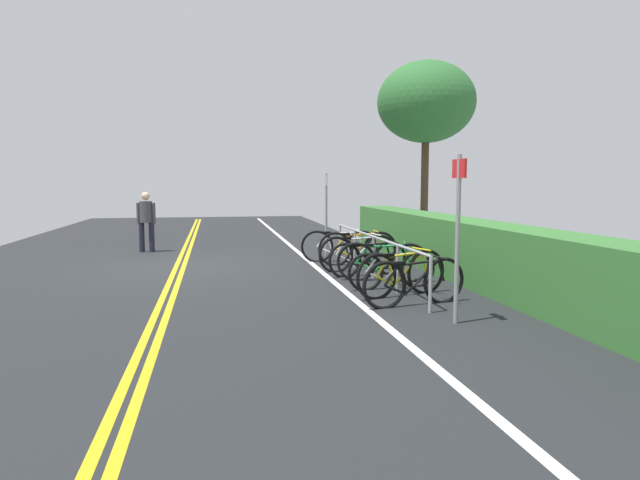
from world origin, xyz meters
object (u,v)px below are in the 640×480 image
at_px(bicycle_0, 339,246).
at_px(bicycle_3, 368,259).
at_px(bike_rack, 373,247).
at_px(sign_post_near, 326,206).
at_px(pedestrian, 146,218).
at_px(bicycle_2, 358,253).
at_px(bicycle_6, 402,273).
at_px(tree_near_left, 426,103).
at_px(bicycle_7, 415,282).
at_px(bicycle_1, 358,248).
at_px(bicycle_5, 392,270).
at_px(sign_post_far, 458,222).
at_px(bicycle_4, 383,262).

xyz_separation_m(bicycle_0, bicycle_3, (1.96, 0.13, -0.03)).
distance_m(bike_rack, sign_post_near, 3.46).
xyz_separation_m(bicycle_3, pedestrian, (-4.63, -4.68, 0.56)).
distance_m(bicycle_2, bicycle_6, 2.63).
relative_size(pedestrian, tree_near_left, 0.30).
relative_size(bicycle_6, pedestrian, 1.07).
distance_m(bike_rack, bicycle_7, 2.38).
bearing_deg(bicycle_6, pedestrian, -144.71).
bearing_deg(tree_near_left, bike_rack, -30.76).
xyz_separation_m(bicycle_3, bicycle_7, (2.70, -0.03, 0.01)).
height_order(bicycle_0, bicycle_6, bicycle_6).
relative_size(bicycle_1, bicycle_3, 1.07).
bearing_deg(bicycle_5, sign_post_near, -176.46).
bearing_deg(sign_post_far, bicycle_7, -172.18).
bearing_deg(bicycle_2, bicycle_7, -0.01).
xyz_separation_m(bicycle_1, sign_post_near, (-1.64, -0.38, 0.87)).
bearing_deg(sign_post_near, tree_near_left, 114.84).
xyz_separation_m(bicycle_4, sign_post_near, (-3.70, -0.33, 0.88)).
relative_size(bike_rack, sign_post_far, 2.65).
bearing_deg(sign_post_far, bicycle_4, -179.71).
height_order(bicycle_2, bicycle_6, bicycle_2).
bearing_deg(bicycle_7, bicycle_1, 177.35).
bearing_deg(bike_rack, sign_post_near, -176.05).
distance_m(bicycle_6, sign_post_near, 5.13).
bearing_deg(bicycle_4, bicycle_6, -4.12).
distance_m(bicycle_0, bicycle_2, 1.33).
bearing_deg(bike_rack, pedestrian, -136.58).
xyz_separation_m(bike_rack, bicycle_4, (0.31, 0.09, -0.25)).
bearing_deg(bicycle_7, sign_post_near, -178.12).
bearing_deg(bicycle_2, bicycle_6, 0.83).
relative_size(bicycle_5, bicycle_7, 0.95).
bearing_deg(bicycle_0, bicycle_2, 4.26).
distance_m(bicycle_0, bicycle_3, 1.96).
bearing_deg(bicycle_3, tree_near_left, 147.27).
height_order(bicycle_4, bicycle_6, bicycle_6).
bearing_deg(bicycle_0, bicycle_7, 1.21).
relative_size(bicycle_1, bicycle_2, 1.02).
height_order(bicycle_1, bicycle_6, bicycle_1).
relative_size(bicycle_1, pedestrian, 1.13).
relative_size(bicycle_1, bicycle_4, 1.08).
bearing_deg(bicycle_1, bicycle_7, -2.65).
relative_size(bicycle_2, sign_post_near, 0.86).
bearing_deg(bike_rack, bicycle_6, -0.22).
relative_size(bike_rack, tree_near_left, 1.12).
bearing_deg(bicycle_4, bicycle_2, -173.92).
distance_m(bicycle_6, tree_near_left, 7.98).
distance_m(bicycle_3, bicycle_6, 2.00).
relative_size(bicycle_1, bicycle_5, 1.09).
bearing_deg(bicycle_1, sign_post_far, -0.42).
bearing_deg(sign_post_far, bicycle_0, -177.51).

